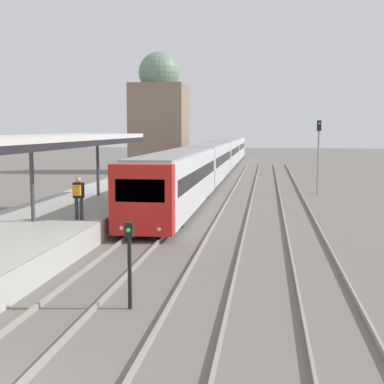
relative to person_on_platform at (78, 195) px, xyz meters
The scene contains 6 objects.
platform_canopy 2.72m from the person_on_platform, 160.10° to the right, with size 4.00×19.98×3.27m.
person_on_platform is the anchor object (origin of this frame).
train_near 33.27m from the person_on_platform, 85.84° to the left, with size 2.52×66.04×3.17m.
signal_post_near 8.35m from the person_on_platform, 61.75° to the right, with size 0.20×0.21×2.16m.
signal_mast_far 20.37m from the person_on_platform, 58.33° to the left, with size 0.28×0.29×4.99m.
distant_domed_building 34.79m from the person_on_platform, 96.19° to the left, with size 5.42×5.42×12.18m.
Camera 1 is at (4.81, -7.24, 4.39)m, focal length 50.00 mm.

